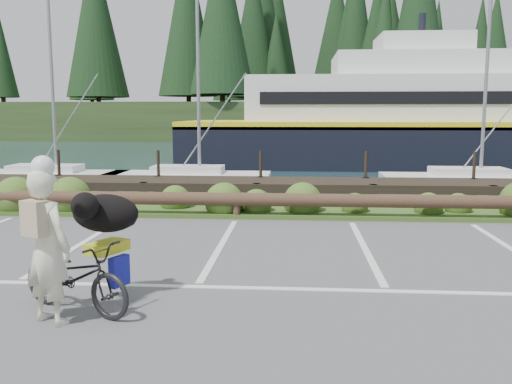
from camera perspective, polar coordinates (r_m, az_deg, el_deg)
ground at (r=8.06m, az=-5.68°, el=-9.04°), size 72.00×72.00×0.00m
harbor_backdrop at (r=86.04m, az=3.62°, el=6.59°), size 170.00×160.00×30.00m
vegetation_strip at (r=13.16m, az=-1.73°, el=-2.02°), size 34.00×1.60×0.10m
log_rail at (r=12.49m, az=-2.06°, el=-2.81°), size 32.00×0.30×0.60m
bicycle at (r=6.96m, az=-18.45°, el=-8.42°), size 1.77×1.23×0.88m
cyclist at (r=6.60m, az=-21.13°, el=-5.42°), size 0.77×0.66×1.78m
dog at (r=7.17m, az=-15.55°, el=-2.17°), size 0.73×0.95×0.49m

